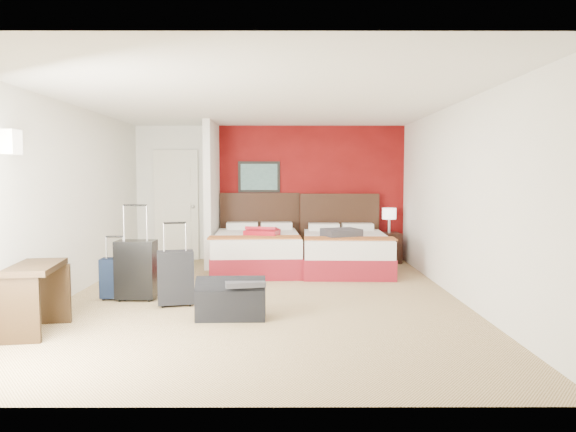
{
  "coord_description": "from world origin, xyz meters",
  "views": [
    {
      "loc": [
        0.32,
        -6.77,
        1.57
      ],
      "look_at": [
        0.33,
        0.8,
        1.0
      ],
      "focal_mm": 33.33,
      "sensor_mm": 36.0,
      "label": 1
    }
  ],
  "objects_px": {
    "nightstand": "(389,248)",
    "suitcase_navy": "(116,280)",
    "bed_right": "(345,253)",
    "red_suitcase_open": "(263,232)",
    "table_lamp": "(389,220)",
    "desk": "(36,299)",
    "bed_left": "(257,252)",
    "duffel_bag": "(231,301)",
    "suitcase_charcoal": "(176,280)",
    "suitcase_black": "(136,271)"
  },
  "relations": [
    {
      "from": "nightstand",
      "to": "suitcase_navy",
      "type": "bearing_deg",
      "value": -149.59
    },
    {
      "from": "bed_right",
      "to": "red_suitcase_open",
      "type": "distance_m",
      "value": 1.42
    },
    {
      "from": "table_lamp",
      "to": "desk",
      "type": "xyz_separation_m",
      "value": [
        -4.34,
        -4.35,
        -0.42
      ]
    },
    {
      "from": "bed_left",
      "to": "table_lamp",
      "type": "relative_size",
      "value": 4.52
    },
    {
      "from": "bed_right",
      "to": "table_lamp",
      "type": "distance_m",
      "value": 1.28
    },
    {
      "from": "nightstand",
      "to": "red_suitcase_open",
      "type": "bearing_deg",
      "value": -164.92
    },
    {
      "from": "red_suitcase_open",
      "to": "duffel_bag",
      "type": "height_order",
      "value": "red_suitcase_open"
    },
    {
      "from": "suitcase_charcoal",
      "to": "desk",
      "type": "bearing_deg",
      "value": -148.6
    },
    {
      "from": "duffel_bag",
      "to": "suitcase_black",
      "type": "bearing_deg",
      "value": 144.11
    },
    {
      "from": "bed_left",
      "to": "table_lamp",
      "type": "height_order",
      "value": "table_lamp"
    },
    {
      "from": "desk",
      "to": "suitcase_navy",
      "type": "bearing_deg",
      "value": 69.0
    },
    {
      "from": "table_lamp",
      "to": "nightstand",
      "type": "bearing_deg",
      "value": 0.0
    },
    {
      "from": "bed_right",
      "to": "suitcase_black",
      "type": "height_order",
      "value": "suitcase_black"
    },
    {
      "from": "red_suitcase_open",
      "to": "desk",
      "type": "bearing_deg",
      "value": -105.94
    },
    {
      "from": "suitcase_black",
      "to": "suitcase_charcoal",
      "type": "distance_m",
      "value": 0.63
    },
    {
      "from": "bed_right",
      "to": "red_suitcase_open",
      "type": "xyz_separation_m",
      "value": [
        -1.37,
        -0.04,
        0.35
      ]
    },
    {
      "from": "suitcase_navy",
      "to": "suitcase_black",
      "type": "bearing_deg",
      "value": -7.01
    },
    {
      "from": "table_lamp",
      "to": "desk",
      "type": "relative_size",
      "value": 0.54
    },
    {
      "from": "desk",
      "to": "suitcase_charcoal",
      "type": "bearing_deg",
      "value": 36.18
    },
    {
      "from": "bed_right",
      "to": "suitcase_black",
      "type": "bearing_deg",
      "value": -141.92
    },
    {
      "from": "red_suitcase_open",
      "to": "table_lamp",
      "type": "distance_m",
      "value": 2.4
    },
    {
      "from": "table_lamp",
      "to": "bed_left",
      "type": "bearing_deg",
      "value": -162.6
    },
    {
      "from": "bed_right",
      "to": "nightstand",
      "type": "distance_m",
      "value": 1.19
    },
    {
      "from": "suitcase_black",
      "to": "duffel_bag",
      "type": "bearing_deg",
      "value": -33.42
    },
    {
      "from": "suitcase_black",
      "to": "duffel_bag",
      "type": "relative_size",
      "value": 0.96
    },
    {
      "from": "duffel_bag",
      "to": "table_lamp",
      "type": "bearing_deg",
      "value": 55.52
    },
    {
      "from": "suitcase_black",
      "to": "table_lamp",
      "type": "bearing_deg",
      "value": 38.79
    },
    {
      "from": "nightstand",
      "to": "suitcase_navy",
      "type": "xyz_separation_m",
      "value": [
        -4.02,
        -2.89,
        -0.02
      ]
    },
    {
      "from": "nightstand",
      "to": "desk",
      "type": "height_order",
      "value": "desk"
    },
    {
      "from": "red_suitcase_open",
      "to": "suitcase_charcoal",
      "type": "distance_m",
      "value": 2.58
    },
    {
      "from": "suitcase_black",
      "to": "desk",
      "type": "height_order",
      "value": "suitcase_black"
    },
    {
      "from": "bed_left",
      "to": "nightstand",
      "type": "bearing_deg",
      "value": 14.43
    },
    {
      "from": "table_lamp",
      "to": "suitcase_navy",
      "type": "distance_m",
      "value": 4.98
    },
    {
      "from": "bed_right",
      "to": "suitcase_black",
      "type": "distance_m",
      "value": 3.57
    },
    {
      "from": "red_suitcase_open",
      "to": "suitcase_navy",
      "type": "height_order",
      "value": "red_suitcase_open"
    },
    {
      "from": "suitcase_charcoal",
      "to": "duffel_bag",
      "type": "relative_size",
      "value": 0.84
    },
    {
      "from": "red_suitcase_open",
      "to": "suitcase_navy",
      "type": "bearing_deg",
      "value": -115.97
    },
    {
      "from": "table_lamp",
      "to": "suitcase_charcoal",
      "type": "xyz_separation_m",
      "value": [
        -3.19,
        -3.21,
        -0.45
      ]
    },
    {
      "from": "duffel_bag",
      "to": "suitcase_charcoal",
      "type": "bearing_deg",
      "value": 139.75
    },
    {
      "from": "suitcase_charcoal",
      "to": "suitcase_navy",
      "type": "distance_m",
      "value": 0.89
    },
    {
      "from": "suitcase_charcoal",
      "to": "duffel_bag",
      "type": "xyz_separation_m",
      "value": [
        0.73,
        -0.59,
        -0.13
      ]
    },
    {
      "from": "bed_right",
      "to": "suitcase_navy",
      "type": "distance_m",
      "value": 3.78
    },
    {
      "from": "suitcase_black",
      "to": "desk",
      "type": "distance_m",
      "value": 1.55
    },
    {
      "from": "red_suitcase_open",
      "to": "suitcase_charcoal",
      "type": "relative_size",
      "value": 1.15
    },
    {
      "from": "suitcase_black",
      "to": "red_suitcase_open",
      "type": "bearing_deg",
      "value": 55.07
    },
    {
      "from": "suitcase_navy",
      "to": "nightstand",
      "type": "bearing_deg",
      "value": 33.38
    },
    {
      "from": "bed_left",
      "to": "nightstand",
      "type": "relative_size",
      "value": 3.7
    },
    {
      "from": "red_suitcase_open",
      "to": "desk",
      "type": "xyz_separation_m",
      "value": [
        -2.09,
        -3.52,
        -0.3
      ]
    },
    {
      "from": "bed_left",
      "to": "duffel_bag",
      "type": "xyz_separation_m",
      "value": [
        -0.11,
        -3.06,
        -0.11
      ]
    },
    {
      "from": "bed_left",
      "to": "suitcase_navy",
      "type": "distance_m",
      "value": 2.73
    }
  ]
}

